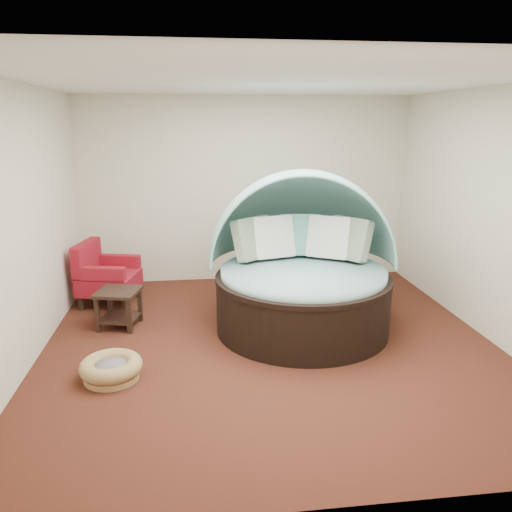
{
  "coord_description": "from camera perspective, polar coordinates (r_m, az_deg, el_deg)",
  "views": [
    {
      "loc": [
        -0.8,
        -5.1,
        2.41
      ],
      "look_at": [
        -0.09,
        0.6,
        0.87
      ],
      "focal_mm": 35.0,
      "sensor_mm": 36.0,
      "label": 1
    }
  ],
  "objects": [
    {
      "name": "wall_front",
      "position": [
        2.9,
        9.42,
        -5.49
      ],
      "size": [
        5.0,
        0.0,
        5.0
      ],
      "primitive_type": "plane",
      "rotation": [
        -1.57,
        0.0,
        0.0
      ],
      "color": "beige",
      "rests_on": "floor"
    },
    {
      "name": "wall_right",
      "position": [
        6.16,
        25.48,
        4.15
      ],
      "size": [
        0.0,
        5.0,
        5.0
      ],
      "primitive_type": "plane",
      "rotation": [
        1.57,
        0.0,
        -1.57
      ],
      "color": "beige",
      "rests_on": "floor"
    },
    {
      "name": "ceiling",
      "position": [
        5.18,
        1.89,
        19.37
      ],
      "size": [
        5.0,
        5.0,
        0.0
      ],
      "primitive_type": "plane",
      "rotation": [
        3.14,
        0.0,
        0.0
      ],
      "color": "white",
      "rests_on": "wall_back"
    },
    {
      "name": "red_armchair",
      "position": [
        7.09,
        -16.88,
        -2.13
      ],
      "size": [
        0.87,
        0.87,
        0.86
      ],
      "rotation": [
        0.0,
        0.0,
        -0.21
      ],
      "color": "black",
      "rests_on": "floor"
    },
    {
      "name": "side_table",
      "position": [
        6.26,
        -15.41,
        -5.22
      ],
      "size": [
        0.58,
        0.58,
        0.46
      ],
      "rotation": [
        0.0,
        0.0,
        -0.23
      ],
      "color": "black",
      "rests_on": "floor"
    },
    {
      "name": "wall_left",
      "position": [
        5.47,
        -25.13,
        2.98
      ],
      "size": [
        0.0,
        5.0,
        5.0
      ],
      "primitive_type": "plane",
      "rotation": [
        1.57,
        0.0,
        1.57
      ],
      "color": "beige",
      "rests_on": "floor"
    },
    {
      "name": "wall_back",
      "position": [
        7.71,
        -1.12,
        7.51
      ],
      "size": [
        5.0,
        0.0,
        5.0
      ],
      "primitive_type": "plane",
      "rotation": [
        1.57,
        0.0,
        0.0
      ],
      "color": "beige",
      "rests_on": "floor"
    },
    {
      "name": "floor",
      "position": [
        5.7,
        1.65,
        -9.98
      ],
      "size": [
        5.0,
        5.0,
        0.0
      ],
      "primitive_type": "plane",
      "color": "#472114",
      "rests_on": "ground"
    },
    {
      "name": "pet_basket",
      "position": [
        5.13,
        -16.21,
        -12.23
      ],
      "size": [
        0.64,
        0.64,
        0.21
      ],
      "rotation": [
        0.0,
        0.0,
        0.07
      ],
      "color": "olive",
      "rests_on": "floor"
    },
    {
      "name": "canopy_daybed",
      "position": [
        5.93,
        5.34,
        0.01
      ],
      "size": [
        2.39,
        2.31,
        1.89
      ],
      "rotation": [
        0.0,
        0.0,
        -0.13
      ],
      "color": "black",
      "rests_on": "floor"
    }
  ]
}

